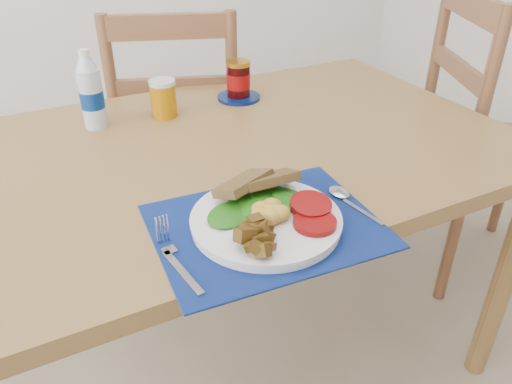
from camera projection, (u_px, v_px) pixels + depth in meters
table at (232, 174)px, 1.27m from camera, size 1.40×0.90×0.75m
chair_far at (177, 116)px, 1.77m from camera, size 0.56×0.54×1.18m
chair_end at (486, 117)px, 1.69m from camera, size 0.60×0.61×1.25m
placemat at (266, 226)px, 0.92m from camera, size 0.43×0.35×0.00m
breakfast_plate at (264, 218)px, 0.91m from camera, size 0.28×0.28×0.07m
fork at (174, 258)px, 0.84m from camera, size 0.03×0.18×0.00m
spoon at (347, 199)px, 0.99m from camera, size 0.04×0.16×0.00m
water_bottle at (91, 94)px, 1.27m from camera, size 0.06×0.06×0.20m
juice_glass at (163, 99)px, 1.35m from camera, size 0.07×0.07×0.10m
jam_on_saucer at (238, 82)px, 1.46m from camera, size 0.13×0.13×0.11m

